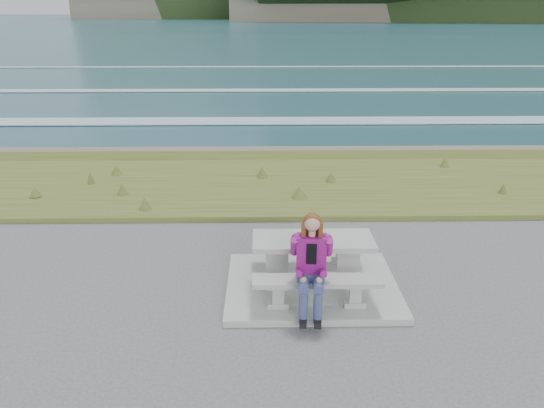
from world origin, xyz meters
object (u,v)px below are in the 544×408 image
Objects in this scene: picnic_table at (313,249)px; seated_woman at (311,279)px; bench_landward at (317,285)px; bench_seaward at (309,243)px.

seated_woman reaches higher than picnic_table.
bench_landward is at bearing 57.15° from seated_woman.
seated_woman is at bearing -93.80° from bench_seaward.
seated_woman is at bearing -96.96° from picnic_table.
bench_landward is 1.40m from bench_seaward.
bench_landward is 0.24m from seated_woman.
picnic_table is 0.84m from seated_woman.
bench_seaward is (0.00, 0.70, -0.23)m from picnic_table.
bench_seaward is 1.55m from seated_woman.
seated_woman reaches higher than bench_landward.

